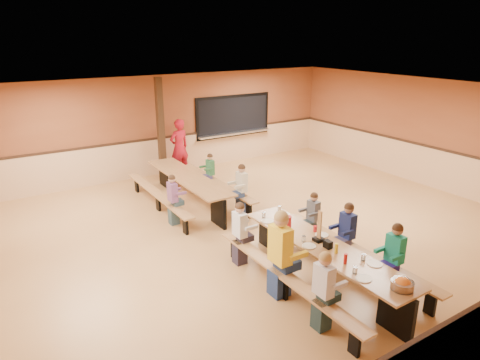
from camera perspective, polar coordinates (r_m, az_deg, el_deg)
ground at (r=9.47m, az=1.45°, el=-6.98°), size 12.00×12.00×0.00m
room_envelope at (r=9.19m, az=1.48°, el=-3.10°), size 12.04×10.04×3.02m
kitchen_pass_through at (r=14.34m, az=-0.88°, el=8.30°), size 2.78×0.28×1.38m
structural_post at (r=12.62m, az=-10.50°, el=6.56°), size 0.18×0.18×3.00m
cafeteria_table_main at (r=7.56m, az=10.97°, el=-9.97°), size 1.91×3.70×0.74m
cafeteria_table_second at (r=10.89m, az=-6.94°, el=-0.56°), size 1.91×3.70×0.74m
seated_child_white_left at (r=6.47m, az=11.01°, el=-14.42°), size 0.38×0.31×1.24m
seated_adult_yellow at (r=7.06m, az=5.36°, el=-9.90°), size 0.50×0.41×1.48m
seated_child_grey_left at (r=8.01m, az=-0.03°, el=-7.20°), size 0.37×0.30×1.21m
seated_child_teal_right at (r=7.61m, az=19.82°, el=-9.85°), size 0.38×0.31×1.23m
seated_child_navy_right at (r=8.21m, az=14.04°, el=-7.09°), size 0.38×0.31×1.23m
seated_child_char_right at (r=8.83m, az=9.68°, el=-5.22°), size 0.33×0.27×1.13m
seated_child_purple_sec at (r=9.76m, az=-8.93°, el=-2.66°), size 0.35×0.28×1.16m
seated_child_green_sec at (r=11.52m, az=-3.98°, el=0.77°), size 0.32×0.26×1.11m
seated_child_tan_sec at (r=10.22m, az=0.22°, el=-1.26°), size 0.37×0.30×1.22m
standing_woman at (r=13.13m, az=-8.10°, el=4.33°), size 0.69×0.51×1.74m
punch_pitcher at (r=7.97m, az=6.31°, el=-5.55°), size 0.16×0.16×0.22m
chip_bowl at (r=6.56m, az=20.83°, el=-12.86°), size 0.32×0.32×0.15m
napkin_dispenser at (r=7.36m, az=11.64°, el=-8.39°), size 0.10×0.14×0.13m
condiment_mustard at (r=7.22m, az=12.74°, el=-8.88°), size 0.06×0.06×0.17m
condiment_ketchup at (r=6.94m, az=13.88°, el=-10.15°), size 0.06×0.06×0.17m
table_paddle at (r=7.53m, az=10.47°, el=-7.07°), size 0.16×0.16×0.56m
place_settings at (r=7.44m, az=11.10°, el=-8.16°), size 0.65×3.30×0.11m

